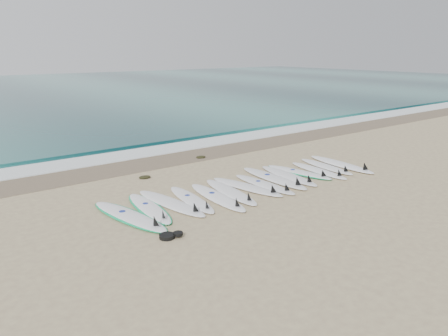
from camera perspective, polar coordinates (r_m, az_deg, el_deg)
ground at (r=12.14m, az=3.90°, el=-2.44°), size 120.00×120.00×0.00m
ocean at (r=42.00m, az=-27.27°, el=8.64°), size 120.00×55.00×0.03m
wet_sand_band at (r=15.33m, az=-6.29°, el=1.30°), size 120.00×1.80×0.01m
foam_band at (r=16.50m, az=-8.84°, el=2.27°), size 120.00×1.40×0.04m
wave_crest at (r=17.80m, az=-11.20°, el=3.21°), size 120.00×1.00×0.10m
surfboard_0 at (r=10.12m, az=-12.19°, el=-6.18°), size 1.04×2.74×0.34m
surfboard_1 at (r=10.54m, az=-9.70°, el=-5.19°), size 0.87×2.45×0.30m
surfboard_2 at (r=10.75m, az=-6.79°, el=-4.59°), size 0.80×2.63×0.33m
surfboard_3 at (r=10.97m, az=-4.16°, el=-4.14°), size 0.81×2.39×0.30m
surfboard_4 at (r=11.09m, az=-0.76°, el=-3.85°), size 0.79×2.59×0.33m
surfboard_5 at (r=11.49m, az=0.98°, el=-3.15°), size 0.87×2.54×0.32m
surfboard_6 at (r=11.93m, az=3.19°, el=-2.48°), size 0.90×2.51×0.31m
surfboard_7 at (r=12.19m, az=5.44°, el=-2.15°), size 0.51×2.37×0.30m
surfboard_8 at (r=12.76m, az=6.67°, el=-1.33°), size 0.72×2.77×0.35m
surfboard_9 at (r=13.08m, az=8.56°, el=-1.01°), size 0.80×2.55×0.32m
surfboard_10 at (r=13.55m, az=9.87°, el=-0.54°), size 0.92×2.38×0.29m
surfboard_11 at (r=13.81m, az=12.39°, el=-0.35°), size 0.69×2.37×0.30m
surfboard_12 at (r=14.34m, az=13.33°, el=0.18°), size 0.78×2.37×0.30m
surfboard_13 at (r=14.71m, az=15.20°, el=0.47°), size 0.82×2.75×0.35m
seaweed_near at (r=13.09m, az=-10.32°, el=-1.17°), size 0.36×0.28×0.07m
seaweed_far at (r=15.28m, az=-3.05°, el=1.44°), size 0.36×0.28×0.07m
leash_coil at (r=8.98m, az=-7.13°, el=-8.77°), size 0.46×0.36×0.11m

